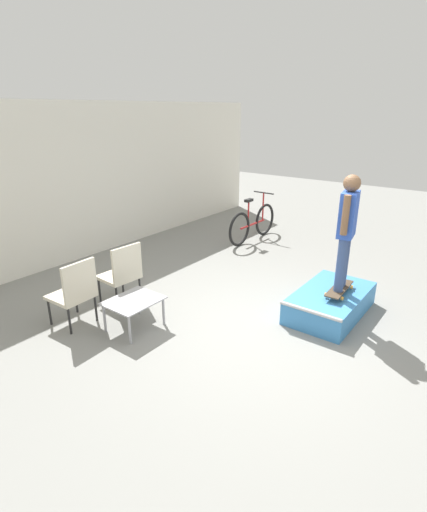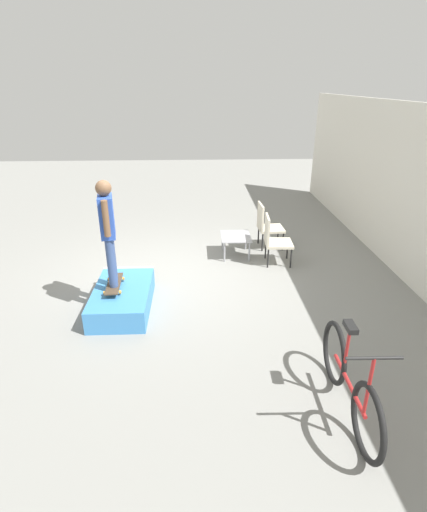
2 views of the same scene
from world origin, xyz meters
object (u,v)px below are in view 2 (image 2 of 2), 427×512
object	(u,v)px
skateboard_on_ramp	(114,284)
patio_chair_left	(267,224)
coffee_table	(236,238)
patio_chair_right	(274,238)
bicycle	(349,382)
person_skater	(108,226)
skate_ramp_box	(123,298)

from	to	relation	value
skateboard_on_ramp	patio_chair_left	bearing A→B (deg)	128.04
coffee_table	patio_chair_right	xyz separation A→B (m)	(0.42, 0.70, 0.15)
bicycle	person_skater	bearing A→B (deg)	-127.20
patio_chair_right	bicycle	xyz separation A→B (m)	(3.90, 0.09, -0.13)
skate_ramp_box	patio_chair_left	distance (m)	3.64
person_skater	patio_chair_right	bearing A→B (deg)	109.51
person_skater	coffee_table	bearing A→B (deg)	123.66
patio_chair_right	bicycle	bearing A→B (deg)	-175.31
skateboard_on_ramp	patio_chair_left	distance (m)	3.71
coffee_table	patio_chair_left	distance (m)	0.83
skateboard_on_ramp	person_skater	xyz separation A→B (m)	(0.00, -0.00, 0.95)
skateboard_on_ramp	patio_chair_right	size ratio (longest dim) A/B	0.76
skate_ramp_box	patio_chair_left	xyz separation A→B (m)	(-2.44, 2.68, 0.35)
person_skater	bicycle	xyz separation A→B (m)	(2.30, 2.88, -0.99)
person_skater	patio_chair_left	world-z (taller)	person_skater
skateboard_on_ramp	bicycle	world-z (taller)	bicycle
patio_chair_right	bicycle	distance (m)	3.91
coffee_table	skate_ramp_box	bearing A→B (deg)	-44.46
skateboard_on_ramp	patio_chair_right	world-z (taller)	patio_chair_right
person_skater	patio_chair_right	world-z (taller)	person_skater
patio_chair_right	person_skater	bearing A→B (deg)	123.20
patio_chair_left	bicycle	size ratio (longest dim) A/B	0.54
skate_ramp_box	coffee_table	size ratio (longest dim) A/B	2.10
skate_ramp_box	person_skater	size ratio (longest dim) A/B	0.94
patio_chair_right	skateboard_on_ramp	bearing A→B (deg)	123.20
skate_ramp_box	bicycle	distance (m)	3.61
coffee_table	person_skater	bearing A→B (deg)	-46.03
bicycle	skateboard_on_ramp	bearing A→B (deg)	-127.20
skate_ramp_box	patio_chair_right	world-z (taller)	patio_chair_right
person_skater	patio_chair_left	bearing A→B (deg)	120.80
patio_chair_left	bicycle	bearing A→B (deg)	178.58
patio_chair_left	person_skater	bearing A→B (deg)	128.61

